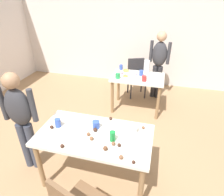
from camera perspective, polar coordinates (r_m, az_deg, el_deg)
name	(u,v)px	position (r m, az deg, el deg)	size (l,w,h in m)	color
ground_plane	(99,170)	(2.90, -3.88, -20.65)	(6.40, 6.40, 0.00)	#9E7A56
wall_back	(137,33)	(5.08, 7.65, 18.67)	(6.40, 0.10, 2.60)	silver
dining_table_near	(95,140)	(2.35, -5.21, -12.57)	(1.35, 0.72, 0.75)	silver
dining_table_far	(137,82)	(3.86, 7.64, 4.77)	(1.03, 0.66, 0.75)	silver
chair_far_table	(136,75)	(4.55, 7.33, 6.87)	(0.52, 0.52, 0.87)	#2D2D33
person_girl_near	(21,116)	(2.64, -25.74, -4.96)	(0.46, 0.25, 1.44)	#383D4C
person_adult_far	(159,60)	(4.35, 13.91, 11.02)	(0.46, 0.26, 1.52)	#28282D
mixing_bowl	(130,129)	(2.30, 5.42, -9.12)	(0.18, 0.18, 0.08)	white
soda_can	(113,136)	(2.15, 0.16, -11.42)	(0.07, 0.07, 0.12)	#198438
fork_near	(138,155)	(2.05, 7.74, -16.63)	(0.17, 0.02, 0.01)	silver
cup_near_0	(96,124)	(2.35, -4.81, -7.92)	(0.09, 0.09, 0.09)	#3351B2
cup_near_1	(58,123)	(2.45, -15.97, -7.21)	(0.07, 0.07, 0.11)	#3351B2
cake_ball_0	(119,145)	(2.11, 2.17, -13.93)	(0.04, 0.04, 0.04)	#3D2319
cake_ball_1	(134,162)	(1.96, 6.49, -18.59)	(0.04, 0.04, 0.04)	#3D2319
cake_ball_2	(105,148)	(2.07, -2.01, -14.86)	(0.05, 0.05, 0.05)	brown
cake_ball_3	(59,121)	(2.52, -15.60, -6.77)	(0.05, 0.05, 0.05)	brown
cake_ball_4	(121,157)	(1.98, 2.74, -17.34)	(0.04, 0.04, 0.04)	brown
cake_ball_5	(62,146)	(2.16, -14.76, -13.78)	(0.04, 0.04, 0.04)	#3D2319
cake_ball_6	(88,134)	(2.26, -7.11, -10.70)	(0.04, 0.04, 0.04)	brown
cake_ball_7	(143,128)	(2.37, 9.36, -8.76)	(0.04, 0.04, 0.04)	brown
cake_ball_8	(92,138)	(2.19, -6.18, -11.97)	(0.05, 0.05, 0.05)	brown
cake_ball_9	(111,119)	(2.49, -0.41, -6.18)	(0.04, 0.04, 0.04)	#3D2319
cake_ball_10	(52,127)	(2.46, -17.68, -8.31)	(0.04, 0.04, 0.04)	#3D2319
cake_ball_11	(113,144)	(2.12, 0.40, -13.52)	(0.04, 0.04, 0.04)	brown
cake_ball_12	(95,130)	(2.30, -5.02, -9.51)	(0.05, 0.05, 0.05)	#3D2319
pitcher_far	(147,67)	(4.00, 10.40, 9.27)	(0.12, 0.12, 0.25)	white
cup_far_0	(121,67)	(4.12, 2.73, 9.23)	(0.07, 0.07, 0.10)	#3351B2
cup_far_1	(144,78)	(3.60, 9.64, 5.81)	(0.09, 0.09, 0.11)	red
cup_far_2	(118,76)	(3.67, 1.72, 6.65)	(0.09, 0.09, 0.10)	green
cup_far_3	(141,73)	(3.85, 8.79, 7.45)	(0.08, 0.08, 0.11)	#3351B2
donut_far_0	(149,77)	(3.76, 11.09, 6.09)	(0.11, 0.11, 0.03)	white
donut_far_1	(126,70)	(4.05, 4.19, 8.30)	(0.12, 0.12, 0.04)	gold
donut_far_2	(125,76)	(3.78, 4.05, 6.65)	(0.10, 0.10, 0.03)	gold
donut_far_3	(135,74)	(3.89, 6.86, 7.22)	(0.12, 0.12, 0.03)	pink
donut_far_4	(120,73)	(3.92, 2.36, 7.66)	(0.14, 0.14, 0.04)	pink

